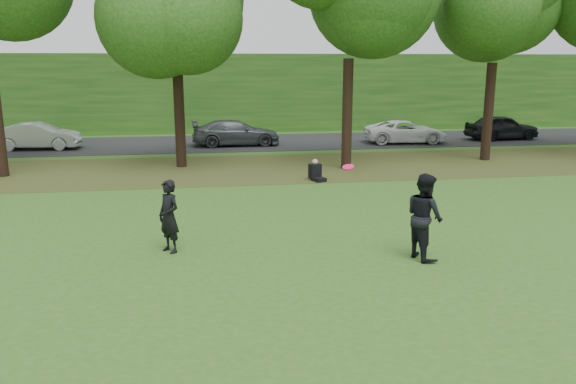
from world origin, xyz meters
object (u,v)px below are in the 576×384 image
(player_right, at_px, (424,216))
(frisbee, at_px, (348,167))
(player_left, at_px, (169,216))
(seated_person, at_px, (316,173))

(player_right, height_order, frisbee, frisbee)
(player_left, distance_m, seated_person, 9.26)
(frisbee, bearing_deg, player_left, 168.56)
(player_left, xyz_separation_m, seated_person, (5.15, 7.67, -0.57))
(player_right, xyz_separation_m, frisbee, (-1.70, 0.50, 1.11))
(player_right, bearing_deg, frisbee, 61.35)
(seated_person, bearing_deg, frisbee, -116.25)
(player_right, distance_m, frisbee, 2.09)
(player_left, distance_m, player_right, 6.00)
(frisbee, bearing_deg, seated_person, 83.24)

